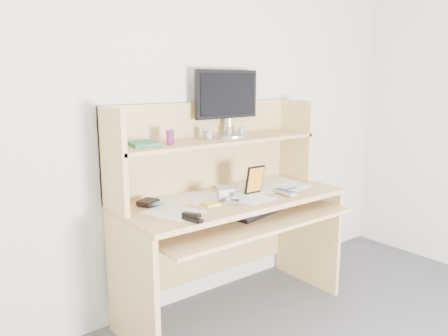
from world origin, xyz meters
TOP-DOWN VIEW (x-y plane):
  - back_wall at (0.00, 1.80)m, footprint 3.60×0.04m
  - desk at (0.00, 1.56)m, footprint 1.40×0.70m
  - paper_clutter at (0.00, 1.48)m, footprint 1.32×0.54m
  - keyboard at (0.10, 1.37)m, footprint 0.41×0.22m
  - tv_remote at (0.27, 1.32)m, footprint 0.07×0.18m
  - flip_phone at (-0.10, 1.35)m, footprint 0.09×0.11m
  - stapler at (-0.45, 1.24)m, footprint 0.06×0.12m
  - wallet at (-0.50, 1.62)m, footprint 0.13×0.12m
  - sticky_note_pad at (-0.21, 1.41)m, footprint 0.09×0.09m
  - digital_camera at (-0.09, 1.44)m, footprint 0.11×0.06m
  - game_case at (0.14, 1.44)m, footprint 0.12×0.02m
  - blue_pen at (0.37, 1.38)m, footprint 0.13×0.01m
  - card_box at (-0.35, 1.62)m, footprint 0.06×0.05m
  - shelf_book at (-0.49, 1.67)m, footprint 0.18×0.23m
  - chip_stack_a at (-0.06, 1.64)m, footprint 0.04×0.04m
  - chip_stack_b at (0.12, 1.67)m, footprint 0.04×0.04m
  - chip_stack_c at (0.21, 1.65)m, footprint 0.06×0.06m
  - chip_stack_d at (-0.07, 1.67)m, footprint 0.05×0.05m
  - monitor at (0.13, 1.70)m, footprint 0.49×0.24m

SIDE VIEW (x-z plane):
  - keyboard at x=0.10m, z-range 0.65..0.68m
  - desk at x=0.00m, z-range 0.04..1.34m
  - paper_clutter at x=0.00m, z-range 0.75..0.76m
  - sticky_note_pad at x=-0.21m, z-range 0.75..0.76m
  - blue_pen at x=0.37m, z-range 0.76..0.76m
  - tv_remote at x=0.27m, z-range 0.76..0.77m
  - flip_phone at x=-0.10m, z-range 0.76..0.78m
  - wallet at x=-0.50m, z-range 0.76..0.78m
  - stapler at x=-0.45m, z-range 0.76..0.79m
  - digital_camera at x=-0.09m, z-range 0.76..0.82m
  - game_case at x=0.14m, z-range 0.76..0.93m
  - shelf_book at x=-0.49m, z-range 1.08..1.10m
  - chip_stack_a at x=-0.06m, z-range 1.08..1.14m
  - chip_stack_c at x=0.21m, z-range 1.08..1.14m
  - chip_stack_b at x=0.12m, z-range 1.08..1.14m
  - chip_stack_d at x=-0.07m, z-range 1.08..1.15m
  - card_box at x=-0.35m, z-range 1.08..1.16m
  - back_wall at x=0.00m, z-range 0.00..2.50m
  - monitor at x=0.13m, z-range 1.09..1.51m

